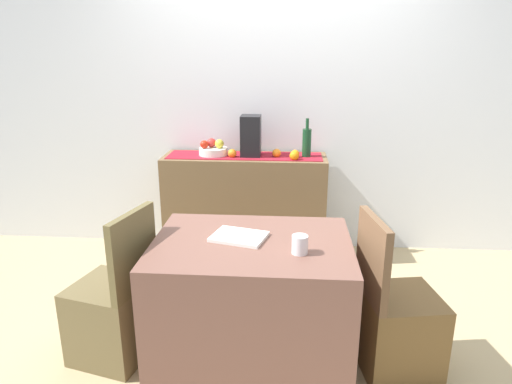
{
  "coord_description": "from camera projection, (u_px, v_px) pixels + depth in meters",
  "views": [
    {
      "loc": [
        0.12,
        -2.74,
        1.71
      ],
      "look_at": [
        -0.11,
        0.36,
        0.74
      ],
      "focal_mm": 32.18,
      "sensor_mm": 36.0,
      "label": 1
    }
  ],
  "objects": [
    {
      "name": "apple_left",
      "position": [
        204.0,
        144.0,
        3.72
      ],
      "size": [
        0.07,
        0.07,
        0.07
      ],
      "primitive_type": "sphere",
      "color": "red",
      "rests_on": "fruit_bowl"
    },
    {
      "name": "coffee_cup",
      "position": [
        300.0,
        245.0,
        2.27
      ],
      "size": [
        0.08,
        0.08,
        0.09
      ],
      "primitive_type": "cylinder",
      "color": "silver",
      "rests_on": "dining_table"
    },
    {
      "name": "orange_loose_mid",
      "position": [
        294.0,
        156.0,
        3.61
      ],
      "size": [
        0.07,
        0.07,
        0.07
      ],
      "primitive_type": "sphere",
      "color": "orange",
      "rests_on": "sideboard_console"
    },
    {
      "name": "coffee_maker",
      "position": [
        251.0,
        136.0,
        3.71
      ],
      "size": [
        0.16,
        0.18,
        0.33
      ],
      "primitive_type": "cube",
      "color": "black",
      "rests_on": "sideboard_console"
    },
    {
      "name": "ground_plane",
      "position": [
        269.0,
        313.0,
        3.13
      ],
      "size": [
        6.4,
        6.4,
        0.02
      ],
      "primitive_type": "cube",
      "color": "tan",
      "rests_on": "ground"
    },
    {
      "name": "sideboard_console",
      "position": [
        245.0,
        206.0,
        3.89
      ],
      "size": [
        1.34,
        0.42,
        0.87
      ],
      "primitive_type": "cube",
      "color": "brown",
      "rests_on": "ground"
    },
    {
      "name": "chair_near_window",
      "position": [
        114.0,
        314.0,
        2.62
      ],
      "size": [
        0.49,
        0.49,
        0.9
      ],
      "color": "brown",
      "rests_on": "ground"
    },
    {
      "name": "wine_bottle",
      "position": [
        307.0,
        142.0,
        3.69
      ],
      "size": [
        0.07,
        0.07,
        0.31
      ],
      "color": "#174023",
      "rests_on": "sideboard_console"
    },
    {
      "name": "apple_upper",
      "position": [
        212.0,
        143.0,
        3.77
      ],
      "size": [
        0.08,
        0.08,
        0.08
      ],
      "primitive_type": "sphere",
      "color": "red",
      "rests_on": "fruit_bowl"
    },
    {
      "name": "orange_loose_end",
      "position": [
        277.0,
        153.0,
        3.7
      ],
      "size": [
        0.07,
        0.07,
        0.07
      ],
      "primitive_type": "sphere",
      "color": "orange",
      "rests_on": "sideboard_console"
    },
    {
      "name": "orange_loose_far",
      "position": [
        232.0,
        153.0,
        3.69
      ],
      "size": [
        0.07,
        0.07,
        0.07
      ],
      "primitive_type": "sphere",
      "color": "orange",
      "rests_on": "sideboard_console"
    },
    {
      "name": "chair_by_corner",
      "position": [
        396.0,
        326.0,
        2.51
      ],
      "size": [
        0.46,
        0.46,
        0.9
      ],
      "color": "brown",
      "rests_on": "ground"
    },
    {
      "name": "table_runner",
      "position": [
        245.0,
        156.0,
        3.76
      ],
      "size": [
        1.26,
        0.32,
        0.01
      ],
      "primitive_type": "cube",
      "color": "maroon",
      "rests_on": "sideboard_console"
    },
    {
      "name": "room_wall_rear",
      "position": [
        277.0,
        94.0,
        3.85
      ],
      "size": [
        6.4,
        0.06,
        2.7
      ],
      "primitive_type": "cube",
      "color": "silver",
      "rests_on": "ground"
    },
    {
      "name": "open_book",
      "position": [
        239.0,
        237.0,
        2.46
      ],
      "size": [
        0.32,
        0.28,
        0.02
      ],
      "primitive_type": "cube",
      "rotation": [
        0.0,
        0.0,
        -0.26
      ],
      "color": "white",
      "rests_on": "dining_table"
    },
    {
      "name": "dining_table",
      "position": [
        252.0,
        303.0,
        2.53
      ],
      "size": [
        1.05,
        0.79,
        0.74
      ],
      "primitive_type": "cube",
      "color": "brown",
      "rests_on": "ground"
    },
    {
      "name": "orange_loose_near_bowl",
      "position": [
        295.0,
        154.0,
        3.68
      ],
      "size": [
        0.07,
        0.07,
        0.07
      ],
      "primitive_type": "sphere",
      "color": "orange",
      "rests_on": "sideboard_console"
    },
    {
      "name": "apple_rear",
      "position": [
        219.0,
        144.0,
        3.73
      ],
      "size": [
        0.07,
        0.07,
        0.07
      ],
      "primitive_type": "sphere",
      "color": "gold",
      "rests_on": "fruit_bowl"
    },
    {
      "name": "fruit_bowl",
      "position": [
        213.0,
        151.0,
        3.77
      ],
      "size": [
        0.23,
        0.23,
        0.06
      ],
      "primitive_type": "cylinder",
      "color": "silver",
      "rests_on": "table_runner"
    }
  ]
}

